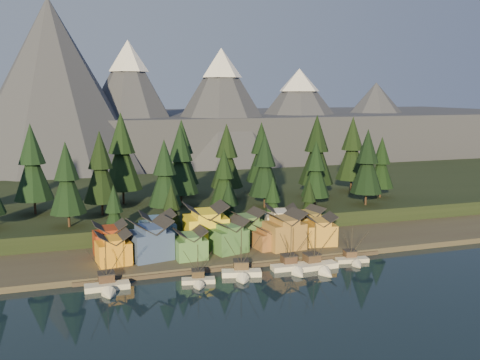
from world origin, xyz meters
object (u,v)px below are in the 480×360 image
object	(u,v)px
boat_2	(198,276)
boat_4	(293,262)
boat_6	(354,256)
boat_3	(242,267)
house_front_0	(113,247)
house_back_0	(110,238)
boat_0	(107,281)
house_back_1	(157,230)
boat_5	(318,261)
house_front_1	(150,238)

from	to	relation	value
boat_2	boat_4	world-z (taller)	boat_4
boat_4	boat_6	size ratio (longest dim) A/B	1.18
boat_3	boat_6	xyz separation A→B (m)	(30.91, 1.10, -0.51)
house_front_0	house_back_0	distance (m)	7.33
house_front_0	house_back_0	bearing A→B (deg)	85.57
boat_0	house_back_1	xyz separation A→B (m)	(15.26, 23.86, 4.45)
house_back_1	boat_5	bearing A→B (deg)	-35.51
house_front_1	house_back_1	xyz separation A→B (m)	(3.15, 7.81, -0.03)
boat_5	house_back_1	distance (m)	44.35
boat_3	house_front_1	bearing A→B (deg)	152.69
boat_5	boat_2	bearing A→B (deg)	177.47
boat_2	boat_6	world-z (taller)	boat_6
boat_6	house_front_1	xyz separation A→B (m)	(-50.19, 15.66, 4.93)
boat_0	house_front_1	size ratio (longest dim) A/B	1.07
boat_3	house_back_0	size ratio (longest dim) A/B	1.40
boat_5	house_back_1	world-z (taller)	house_back_1
boat_0	house_front_1	bearing A→B (deg)	52.21
boat_2	house_back_1	distance (m)	26.91
house_front_0	house_back_0	world-z (taller)	house_back_0
boat_6	house_back_0	size ratio (longest dim) A/B	1.16
house_front_1	boat_4	bearing A→B (deg)	-38.11
boat_3	house_back_0	world-z (taller)	boat_3
house_back_1	house_front_0	bearing A→B (deg)	-143.53
boat_5	boat_0	bearing A→B (deg)	174.95
boat_0	house_back_0	xyz separation A→B (m)	(2.44, 21.94, 3.75)
house_front_0	house_front_1	bearing A→B (deg)	2.36
house_back_1	boat_3	bearing A→B (deg)	-56.51
boat_2	boat_5	world-z (taller)	boat_5
boat_2	boat_6	distance (m)	42.01
boat_2	house_back_1	xyz separation A→B (m)	(-5.10, 25.97, 4.87)
house_front_0	house_back_1	xyz separation A→B (m)	(12.59, 9.24, 1.11)
boat_3	boat_5	xyz separation A→B (m)	(19.69, -1.18, -0.13)
boat_2	house_back_1	bearing A→B (deg)	111.89
house_back_0	boat_4	bearing A→B (deg)	-31.80
boat_0	boat_5	size ratio (longest dim) A/B	0.98
boat_2	house_back_1	size ratio (longest dim) A/B	0.99
boat_5	house_front_1	xyz separation A→B (m)	(-38.97, 17.94, 4.55)
boat_6	house_back_0	distance (m)	63.76
house_front_1	house_back_1	bearing A→B (deg)	56.44
boat_2	house_back_1	world-z (taller)	house_back_1
boat_3	house_back_1	world-z (taller)	house_back_1
boat_2	house_front_0	world-z (taller)	house_front_0
boat_2	boat_4	bearing A→B (deg)	14.90
boat_0	boat_3	xyz separation A→B (m)	(31.39, -0.71, 0.05)
boat_5	house_front_0	distance (m)	51.26
boat_3	boat_5	bearing A→B (deg)	10.27
boat_0	boat_5	xyz separation A→B (m)	(51.08, -1.89, -0.08)
boat_3	house_back_1	size ratio (longest dim) A/B	1.22
house_back_0	house_front_1	bearing A→B (deg)	-35.54
house_back_0	house_back_1	size ratio (longest dim) A/B	0.87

